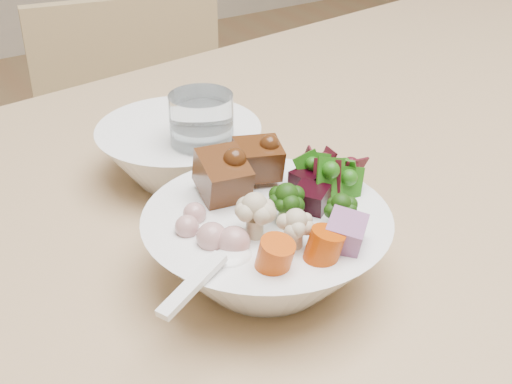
{
  "coord_description": "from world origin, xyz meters",
  "views": [
    {
      "loc": [
        -0.57,
        -0.34,
        1.15
      ],
      "look_at": [
        -0.31,
        0.07,
        0.86
      ],
      "focal_mm": 50.0,
      "sensor_mm": 36.0,
      "label": 1
    }
  ],
  "objects_px": {
    "dining_table": "(427,260)",
    "food_bowl": "(267,241)",
    "water_glass": "(203,150)",
    "side_bowl": "(180,152)",
    "chair_far": "(148,187)"
  },
  "relations": [
    {
      "from": "dining_table",
      "to": "food_bowl",
      "type": "bearing_deg",
      "value": 178.45
    },
    {
      "from": "chair_far",
      "to": "food_bowl",
      "type": "xyz_separation_m",
      "value": [
        -0.21,
        -0.76,
        0.38
      ]
    },
    {
      "from": "food_bowl",
      "to": "side_bowl",
      "type": "height_order",
      "value": "food_bowl"
    },
    {
      "from": "dining_table",
      "to": "food_bowl",
      "type": "xyz_separation_m",
      "value": [
        -0.21,
        -0.02,
        0.12
      ]
    },
    {
      "from": "chair_far",
      "to": "water_glass",
      "type": "bearing_deg",
      "value": -96.09
    },
    {
      "from": "water_glass",
      "to": "side_bowl",
      "type": "bearing_deg",
      "value": 96.35
    },
    {
      "from": "food_bowl",
      "to": "water_glass",
      "type": "bearing_deg",
      "value": 81.9
    },
    {
      "from": "chair_far",
      "to": "side_bowl",
      "type": "xyz_separation_m",
      "value": [
        -0.2,
        -0.57,
        0.38
      ]
    },
    {
      "from": "water_glass",
      "to": "dining_table",
      "type": "bearing_deg",
      "value": -32.48
    },
    {
      "from": "dining_table",
      "to": "water_glass",
      "type": "height_order",
      "value": "water_glass"
    },
    {
      "from": "chair_far",
      "to": "water_glass",
      "type": "height_order",
      "value": "water_glass"
    },
    {
      "from": "food_bowl",
      "to": "water_glass",
      "type": "height_order",
      "value": "food_bowl"
    },
    {
      "from": "water_glass",
      "to": "side_bowl",
      "type": "xyz_separation_m",
      "value": [
        -0.0,
        0.04,
        -0.02
      ]
    },
    {
      "from": "side_bowl",
      "to": "chair_far",
      "type": "bearing_deg",
      "value": 71.05
    },
    {
      "from": "chair_far",
      "to": "side_bowl",
      "type": "relative_size",
      "value": 4.85
    }
  ]
}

